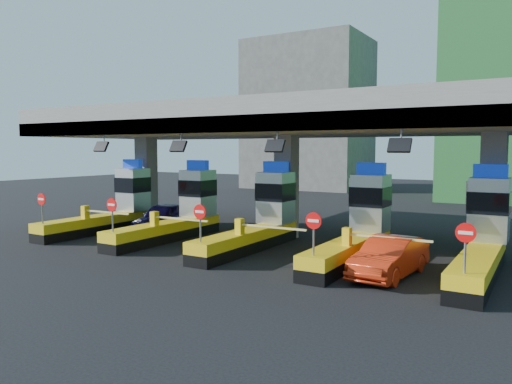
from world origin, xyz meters
The scene contains 10 objects.
ground centered at (0.00, 0.00, 0.00)m, with size 120.00×120.00×0.00m, color black.
toll_canopy centered at (0.00, 2.87, 6.13)m, with size 28.00×12.09×7.00m.
toll_lane_far_left centered at (-10.00, 0.28, 1.40)m, with size 4.43×8.00×4.16m.
toll_lane_left centered at (-5.00, 0.28, 1.40)m, with size 4.43×8.00×4.16m.
toll_lane_center centered at (0.00, 0.28, 1.40)m, with size 4.43×8.00×4.16m.
toll_lane_right centered at (5.00, 0.28, 1.40)m, with size 4.43×8.00×4.16m.
toll_lane_far_right centered at (10.00, 0.28, 1.40)m, with size 4.43×8.00×4.16m.
bg_building_concrete centered at (-14.00, 36.00, 9.00)m, with size 14.00×10.00×18.00m, color #4C4C49.
van centered at (-7.12, 1.25, 0.82)m, with size 1.94×4.83×1.65m, color black.
red_car centered at (7.07, -2.31, 0.74)m, with size 1.57×4.51×1.48m, color red.
Camera 1 is at (12.15, -20.64, 4.75)m, focal length 35.00 mm.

